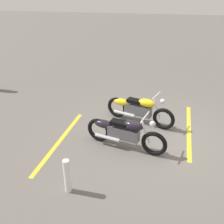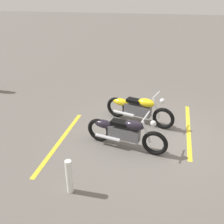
% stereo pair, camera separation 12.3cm
% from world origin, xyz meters
% --- Properties ---
extents(ground_plane, '(60.00, 60.00, 0.00)m').
position_xyz_m(ground_plane, '(0.00, 0.00, 0.00)').
color(ground_plane, '#66605B').
extents(motorcycle_bright_foreground, '(2.14, 0.88, 1.04)m').
position_xyz_m(motorcycle_bright_foreground, '(0.53, -0.73, 0.46)').
color(motorcycle_bright_foreground, black).
rests_on(motorcycle_bright_foreground, ground).
extents(motorcycle_dark_foreground, '(2.18, 0.78, 1.04)m').
position_xyz_m(motorcycle_dark_foreground, '(0.77, 0.70, 0.46)').
color(motorcycle_dark_foreground, black).
rests_on(motorcycle_dark_foreground, ground).
extents(bollard_post, '(0.14, 0.14, 0.78)m').
position_xyz_m(bollard_post, '(1.65, 2.51, 0.39)').
color(bollard_post, white).
rests_on(bollard_post, ground).
extents(parking_stripe_near, '(0.32, 3.20, 0.01)m').
position_xyz_m(parking_stripe_near, '(-1.03, -0.52, 0.00)').
color(parking_stripe_near, yellow).
rests_on(parking_stripe_near, ground).
extents(parking_stripe_mid, '(0.32, 3.20, 0.01)m').
position_xyz_m(parking_stripe_mid, '(2.52, 0.72, 0.00)').
color(parking_stripe_mid, yellow).
rests_on(parking_stripe_mid, ground).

